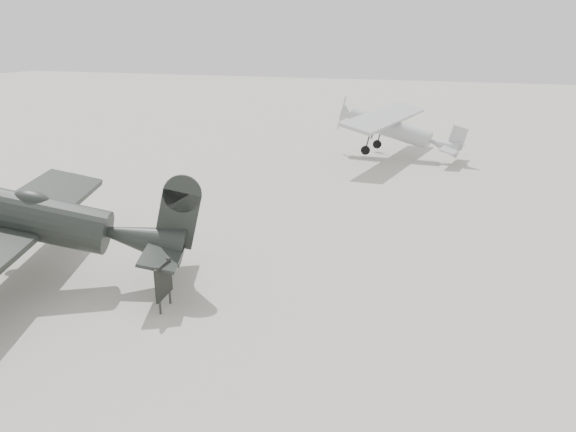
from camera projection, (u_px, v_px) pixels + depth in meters
The scene contains 4 objects.
ground at pixel (210, 282), 17.37m from camera, with size 160.00×160.00×0.00m, color #B0AD9C.
lowwing_monoplane at pixel (50, 222), 16.72m from camera, with size 8.47×11.49×3.75m.
highwing_monoplane at pixel (395, 126), 34.19m from camera, with size 7.88×11.06×3.12m.
sign_board at pixel (164, 281), 15.44m from camera, with size 0.17×0.98×1.41m.
Camera 1 is at (7.45, -14.22, 7.35)m, focal length 35.00 mm.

